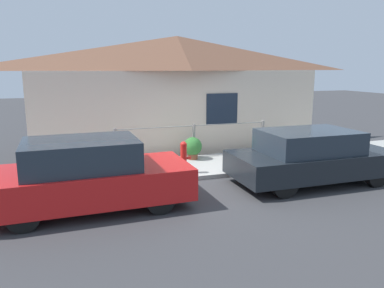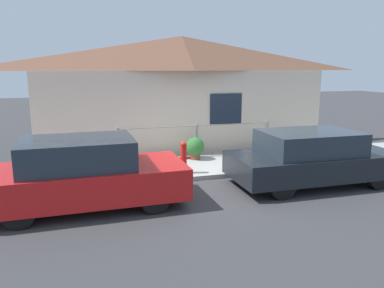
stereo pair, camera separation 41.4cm
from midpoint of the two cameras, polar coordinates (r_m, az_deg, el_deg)
name	(u,v)px [view 2 (the right image)]	position (r m, az deg, el deg)	size (l,w,h in m)	color
ground_plane	(220,179)	(9.80, 5.53, -5.28)	(60.00, 60.00, 0.00)	#38383A
sidewalk	(206,166)	(10.79, 3.31, -3.35)	(24.00, 2.23, 0.11)	#9E9E99
house	(183,60)	(12.84, -0.47, 12.69)	(9.91, 2.23, 3.87)	beige
fence	(196,139)	(11.54, 1.71, 0.82)	(4.90, 0.10, 1.02)	gray
car_left	(85,174)	(7.90, -14.57, -4.43)	(4.01, 1.82, 1.44)	red
car_right	(312,158)	(9.66, 19.03, -2.01)	(4.13, 1.83, 1.33)	black
fire_hydrant	(184,157)	(9.75, -0.07, -1.93)	(0.39, 0.18, 0.85)	red
potted_plant_near_hydrant	(195,147)	(11.26, 1.51, -0.51)	(0.56, 0.56, 0.67)	brown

